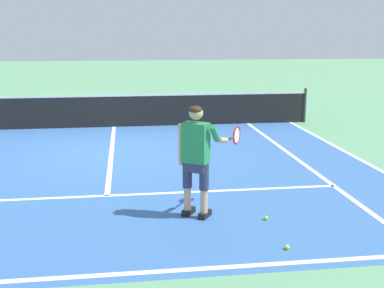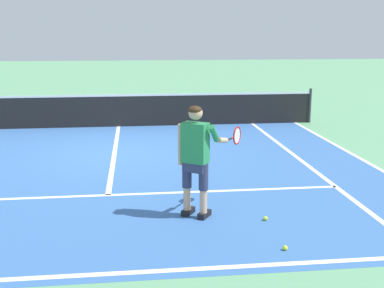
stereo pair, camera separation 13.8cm
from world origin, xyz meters
TOP-DOWN VIEW (x-y plane):
  - ground_plane at (0.00, 0.00)m, footprint 80.00×80.00m
  - court_inner_surface at (0.00, -1.31)m, footprint 10.98×9.66m
  - line_baseline at (0.00, -5.95)m, footprint 10.98×0.10m
  - line_service at (0.00, -3.08)m, footprint 8.23×0.10m
  - line_centre_service at (0.00, 0.12)m, footprint 0.10×6.40m
  - line_singles_right at (4.12, -1.31)m, footprint 0.10×9.26m
  - line_doubles_right at (5.49, -1.31)m, footprint 0.10×9.26m
  - tennis_net at (0.00, 3.32)m, footprint 11.96×0.08m
  - tennis_player at (1.40, -4.23)m, footprint 1.08×0.87m
  - tennis_ball_near_feet at (2.39, -5.57)m, footprint 0.07×0.07m
  - tennis_ball_by_baseline at (2.40, -4.54)m, footprint 0.07×0.07m

SIDE VIEW (x-z plane):
  - ground_plane at x=0.00m, z-range 0.00..0.00m
  - court_inner_surface at x=0.00m, z-range 0.00..0.00m
  - line_baseline at x=0.00m, z-range 0.00..0.01m
  - line_service at x=0.00m, z-range 0.00..0.01m
  - line_centre_service at x=0.00m, z-range 0.00..0.01m
  - line_singles_right at x=4.12m, z-range 0.00..0.01m
  - line_doubles_right at x=5.49m, z-range 0.00..0.01m
  - tennis_ball_near_feet at x=2.39m, z-range 0.00..0.07m
  - tennis_ball_by_baseline at x=2.40m, z-range 0.00..0.07m
  - tennis_net at x=0.00m, z-range -0.04..1.03m
  - tennis_player at x=1.40m, z-range 0.13..1.85m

